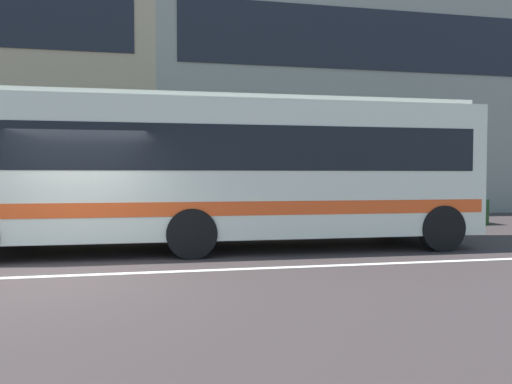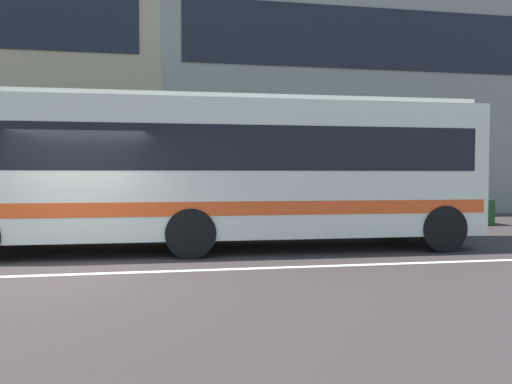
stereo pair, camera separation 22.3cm
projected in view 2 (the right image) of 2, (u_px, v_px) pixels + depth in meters
name	position (u px, v px, depth m)	size (l,w,h in m)	color
ground_plane	(63.00, 275.00, 7.49)	(160.00, 160.00, 0.00)	#362E2D
lane_centre_line	(63.00, 275.00, 7.49)	(60.00, 0.16, 0.01)	silver
hedge_row_far	(217.00, 215.00, 13.92)	(18.13, 1.10, 0.86)	#274D22
apartment_block_right	(357.00, 88.00, 23.91)	(19.88, 10.36, 12.51)	gray
transit_bus	(222.00, 168.00, 10.21)	(11.41, 2.80, 3.31)	beige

